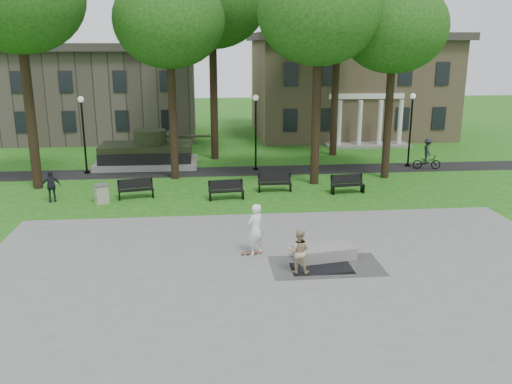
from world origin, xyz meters
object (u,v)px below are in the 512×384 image
trash_bin (102,194)px  park_bench_0 (136,188)px  friend_watching (299,251)px  cyclist (427,157)px  concrete_block (325,253)px  skateboarder (255,229)px

trash_bin → park_bench_0: bearing=25.2°
friend_watching → cyclist: cyclist is taller
cyclist → park_bench_0: size_ratio=1.07×
friend_watching → cyclist: bearing=-112.4°
friend_watching → trash_bin: friend_watching is taller
park_bench_0 → trash_bin: bearing=-166.5°
concrete_block → skateboarder: size_ratio=1.11×
skateboarder → friend_watching: skateboarder is taller
skateboarder → friend_watching: (1.33, -1.87, -0.20)m
park_bench_0 → trash_bin: (-1.62, -0.76, -0.04)m
concrete_block → cyclist: bearing=55.3°
skateboarder → cyclist: size_ratio=1.00×
concrete_block → park_bench_0: (-7.94, 9.07, 0.28)m
cyclist → park_bench_0: (-17.71, -5.03, -0.29)m
skateboarder → cyclist: skateboarder is taller
skateboarder → cyclist: bearing=-169.2°
cyclist → park_bench_0: 18.42m
friend_watching → cyclist: size_ratio=0.80×
concrete_block → park_bench_0: 12.06m
skateboarder → trash_bin: (-7.04, 7.63, -0.53)m
skateboarder → friend_watching: 2.30m
skateboarder → trash_bin: 10.39m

